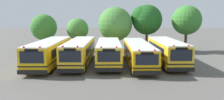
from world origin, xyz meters
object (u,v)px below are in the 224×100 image
school_bus_1 (80,51)px  school_bus_3 (138,52)px  school_bus_0 (50,52)px  school_bus_2 (109,52)px  tree_2 (116,24)px  tree_4 (187,20)px  school_bus_4 (167,51)px  tree_3 (146,19)px  tree_1 (77,29)px  tree_0 (44,28)px

school_bus_1 → school_bus_3: 6.48m
school_bus_0 → school_bus_2: size_ratio=1.10×
school_bus_1 → tree_2: (4.27, 8.95, 2.72)m
school_bus_3 → tree_4: (8.47, 9.07, 3.42)m
school_bus_0 → tree_4: (18.15, 9.10, 3.30)m
school_bus_4 → tree_2: tree_2 is taller
tree_3 → school_bus_2: bearing=-120.3°
school_bus_0 → tree_2: 12.22m
school_bus_1 → tree_2: size_ratio=1.61×
school_bus_1 → school_bus_4: 9.74m
school_bus_1 → school_bus_2: 3.24m
tree_2 → tree_3: 4.64m
school_bus_3 → tree_4: size_ratio=1.69×
tree_1 → tree_0: bearing=-175.7°
school_bus_2 → tree_2: (1.03, 9.01, 2.77)m
school_bus_3 → school_bus_4: (3.27, 0.31, 0.11)m
school_bus_0 → school_bus_3: bearing=-179.0°
school_bus_3 → tree_2: 9.92m
tree_0 → school_bus_3: bearing=-37.3°
school_bus_0 → school_bus_1: (3.21, 0.33, -0.01)m
school_bus_1 → tree_1: (-1.78, 10.29, 1.85)m
tree_3 → tree_0: bearing=178.5°
school_bus_3 → tree_0: 16.97m
school_bus_0 → tree_3: bearing=-139.9°
tree_0 → tree_3: tree_3 is taller
tree_3 → tree_4: bearing=-6.8°
school_bus_0 → tree_3: (12.02, 9.83, 3.43)m
school_bus_2 → tree_1: tree_1 is taller
school_bus_3 → tree_0: bearing=-37.7°
school_bus_3 → school_bus_4: bearing=-174.9°
school_bus_0 → school_bus_2: bearing=-176.8°
school_bus_3 → tree_1: bearing=-52.5°
school_bus_0 → school_bus_2: (6.44, 0.27, -0.06)m
school_bus_2 → tree_0: 14.38m
school_bus_1 → school_bus_0: bearing=7.1°
tree_0 → tree_2: size_ratio=0.84×
school_bus_2 → school_bus_3: bearing=175.1°
school_bus_1 → tree_4: (14.94, 8.77, 3.31)m
school_bus_1 → school_bus_2: bearing=-179.9°
tree_1 → tree_4: size_ratio=0.73×
tree_4 → school_bus_2: bearing=-143.0°
school_bus_0 → tree_0: size_ratio=1.95×
school_bus_3 → tree_0: size_ratio=2.07×
school_bus_1 → tree_3: tree_3 is taller
school_bus_2 → school_bus_0: bearing=1.8°
tree_0 → tree_4: size_ratio=0.82×
school_bus_4 → tree_3: size_ratio=1.41×
tree_2 → school_bus_2: bearing=-96.5°
school_bus_0 → school_bus_3: school_bus_0 is taller
school_bus_4 → tree_1: (-11.53, 10.28, 1.84)m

